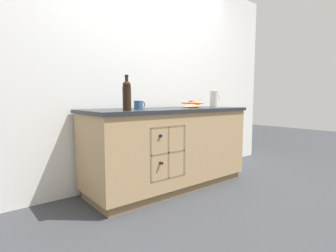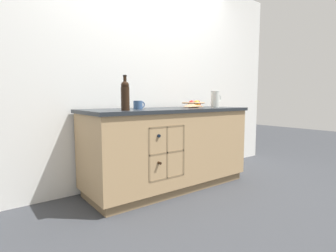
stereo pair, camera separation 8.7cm
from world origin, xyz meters
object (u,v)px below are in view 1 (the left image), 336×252
fruit_bowl (193,104)px  white_pitcher (214,99)px  standing_wine_bottle (127,95)px  ceramic_mug (139,105)px

fruit_bowl → white_pitcher: size_ratio=1.37×
fruit_bowl → white_pitcher: bearing=-16.1°
standing_wine_bottle → fruit_bowl: bearing=10.7°
white_pitcher → standing_wine_bottle: (-1.28, -0.11, 0.04)m
white_pitcher → ceramic_mug: white_pitcher is taller
fruit_bowl → ceramic_mug: (-0.74, 0.03, -0.00)m
ceramic_mug → white_pitcher: bearing=-6.0°
white_pitcher → ceramic_mug: 1.02m
white_pitcher → standing_wine_bottle: bearing=-175.2°
fruit_bowl → ceramic_mug: bearing=177.9°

